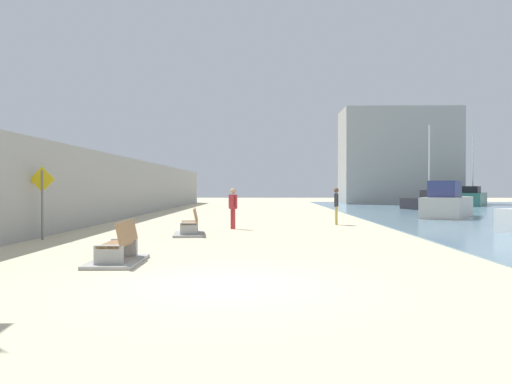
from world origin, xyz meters
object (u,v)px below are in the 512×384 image
(boat_mid_bay, at_px, (432,202))
(pedestrian_sign, at_px, (42,194))
(bench_near, at_px, (118,253))
(boat_far_right, at_px, (447,204))
(person_standing, at_px, (336,203))
(person_walking, at_px, (233,205))
(bench_far, at_px, (190,229))
(boat_distant, at_px, (472,198))

(boat_mid_bay, distance_m, pedestrian_sign, 29.53)
(bench_near, relative_size, pedestrian_sign, 0.87)
(boat_far_right, relative_size, pedestrian_sign, 2.36)
(bench_near, distance_m, person_standing, 14.01)
(person_walking, xyz_separation_m, pedestrian_sign, (-6.09, -4.50, 0.52))
(person_standing, bearing_deg, boat_far_right, 37.73)
(person_standing, xyz_separation_m, boat_far_right, (7.06, 5.46, -0.19))
(bench_near, relative_size, person_standing, 1.23)
(bench_near, xyz_separation_m, pedestrian_sign, (-4.05, 5.28, 1.28))
(person_walking, relative_size, person_standing, 0.98)
(person_walking, bearing_deg, boat_far_right, 34.15)
(person_walking, xyz_separation_m, boat_far_right, (11.72, 7.95, -0.17))
(bench_far, bearing_deg, bench_near, -95.26)
(bench_near, xyz_separation_m, boat_far_right, (13.76, 17.74, 0.59))
(bench_near, bearing_deg, pedestrian_sign, 127.47)
(bench_near, relative_size, boat_mid_bay, 0.33)
(person_walking, bearing_deg, bench_far, -116.55)
(bench_far, height_order, person_walking, person_walking)
(bench_far, height_order, boat_mid_bay, boat_mid_bay)
(bench_near, relative_size, boat_far_right, 0.37)
(boat_mid_bay, relative_size, boat_distant, 0.93)
(bench_near, xyz_separation_m, boat_distant, (22.94, 37.08, 0.54))
(boat_far_right, bearing_deg, bench_far, -140.68)
(bench_near, xyz_separation_m, bench_far, (0.64, 6.99, 0.00))
(boat_distant, relative_size, pedestrian_sign, 2.83)
(boat_far_right, bearing_deg, person_walking, -145.85)
(person_standing, height_order, boat_mid_bay, boat_mid_bay)
(bench_far, distance_m, person_walking, 3.21)
(bench_far, relative_size, person_walking, 1.30)
(person_standing, bearing_deg, person_walking, -151.90)
(pedestrian_sign, bearing_deg, bench_far, 20.03)
(boat_far_right, bearing_deg, bench_near, -127.81)
(bench_far, distance_m, boat_mid_bay, 25.19)
(boat_distant, distance_m, pedestrian_sign, 41.71)
(boat_distant, height_order, pedestrian_sign, boat_distant)
(person_walking, height_order, pedestrian_sign, pedestrian_sign)
(bench_near, xyz_separation_m, boat_mid_bay, (15.95, 27.00, 0.40))
(person_walking, relative_size, boat_distant, 0.25)
(bench_far, height_order, person_standing, person_standing)
(bench_near, xyz_separation_m, person_walking, (2.04, 9.79, 0.76))
(bench_far, bearing_deg, person_standing, 41.08)
(bench_near, xyz_separation_m, person_standing, (6.71, 12.28, 0.78))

